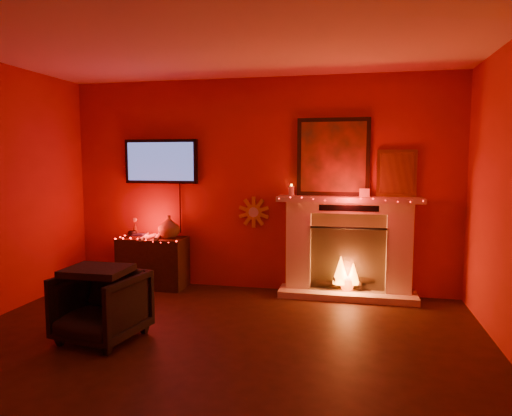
{
  "coord_description": "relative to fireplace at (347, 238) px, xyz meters",
  "views": [
    {
      "loc": [
        1.19,
        -3.22,
        1.67
      ],
      "look_at": [
        0.15,
        1.7,
        1.14
      ],
      "focal_mm": 32.0,
      "sensor_mm": 36.0,
      "label": 1
    }
  ],
  "objects": [
    {
      "name": "console_table",
      "position": [
        -2.48,
        -0.13,
        -0.34
      ],
      "size": [
        0.87,
        0.54,
        0.95
      ],
      "color": "black",
      "rests_on": "floor"
    },
    {
      "name": "room",
      "position": [
        -1.14,
        -2.39,
        0.63
      ],
      "size": [
        5.0,
        5.0,
        5.0
      ],
      "color": "black",
      "rests_on": "ground"
    },
    {
      "name": "armchair",
      "position": [
        -2.2,
        -1.89,
        -0.41
      ],
      "size": [
        0.79,
        0.81,
        0.64
      ],
      "primitive_type": "imported",
      "rotation": [
        0.0,
        0.0,
        -0.18
      ],
      "color": "black",
      "rests_on": "floor"
    },
    {
      "name": "sunburst_clock",
      "position": [
        -1.19,
        0.09,
        0.28
      ],
      "size": [
        0.4,
        0.03,
        0.4
      ],
      "color": "gold",
      "rests_on": "room"
    },
    {
      "name": "tv",
      "position": [
        -2.44,
        0.06,
        0.92
      ],
      "size": [
        1.0,
        0.07,
        1.24
      ],
      "color": "black",
      "rests_on": "room"
    },
    {
      "name": "fireplace",
      "position": [
        0.0,
        0.0,
        0.0
      ],
      "size": [
        1.72,
        0.4,
        2.18
      ],
      "color": "beige",
      "rests_on": "floor"
    }
  ]
}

